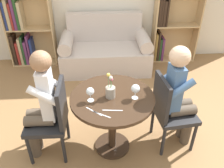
# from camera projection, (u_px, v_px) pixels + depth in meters

# --- Properties ---
(ground_plane) EXTENTS (16.00, 16.00, 0.00)m
(ground_plane) POSITION_uv_depth(u_px,v_px,m) (112.00, 146.00, 2.79)
(ground_plane) COLOR olive
(round_table) EXTENTS (0.86, 0.86, 0.73)m
(round_table) POSITION_uv_depth(u_px,v_px,m) (112.00, 109.00, 2.47)
(round_table) COLOR #382619
(round_table) RESTS_ON ground_plane
(couch) EXTENTS (1.53, 0.80, 0.92)m
(couch) POSITION_uv_depth(u_px,v_px,m) (105.00, 51.00, 4.19)
(couch) COLOR beige
(couch) RESTS_ON ground_plane
(bookshelf_left) EXTENTS (0.80, 0.28, 1.35)m
(bookshelf_left) POSITION_uv_depth(u_px,v_px,m) (25.00, 31.00, 4.16)
(bookshelf_left) COLOR tan
(bookshelf_left) RESTS_ON ground_plane
(bookshelf_right) EXTENTS (0.80, 0.28, 1.35)m
(bookshelf_right) POSITION_uv_depth(u_px,v_px,m) (170.00, 26.00, 4.29)
(bookshelf_right) COLOR tan
(bookshelf_right) RESTS_ON ground_plane
(chair_left) EXTENTS (0.43, 0.43, 0.90)m
(chair_left) POSITION_uv_depth(u_px,v_px,m) (53.00, 117.00, 2.47)
(chair_left) COLOR #232326
(chair_left) RESTS_ON ground_plane
(chair_right) EXTENTS (0.47, 0.47, 0.90)m
(chair_right) POSITION_uv_depth(u_px,v_px,m) (170.00, 110.00, 2.57)
(chair_right) COLOR #232326
(chair_right) RESTS_ON ground_plane
(person_left) EXTENTS (0.42, 0.34, 1.25)m
(person_left) POSITION_uv_depth(u_px,v_px,m) (41.00, 105.00, 2.37)
(person_left) COLOR brown
(person_left) RESTS_ON ground_plane
(person_right) EXTENTS (0.44, 0.37, 1.24)m
(person_right) POSITION_uv_depth(u_px,v_px,m) (179.00, 96.00, 2.50)
(person_right) COLOR brown
(person_right) RESTS_ON ground_plane
(wine_glass_left) EXTENTS (0.08, 0.08, 0.15)m
(wine_glass_left) POSITION_uv_depth(u_px,v_px,m) (90.00, 92.00, 2.27)
(wine_glass_left) COLOR white
(wine_glass_left) RESTS_ON round_table
(wine_glass_right) EXTENTS (0.09, 0.09, 0.16)m
(wine_glass_right) POSITION_uv_depth(u_px,v_px,m) (135.00, 89.00, 2.31)
(wine_glass_right) COLOR white
(wine_glass_right) RESTS_ON round_table
(flower_vase) EXTENTS (0.10, 0.10, 0.27)m
(flower_vase) POSITION_uv_depth(u_px,v_px,m) (110.00, 91.00, 2.34)
(flower_vase) COLOR #9E9384
(flower_vase) RESTS_ON round_table
(knife_left_setting) EXTENTS (0.15, 0.13, 0.00)m
(knife_left_setting) POSITION_uv_depth(u_px,v_px,m) (94.00, 111.00, 2.19)
(knife_left_setting) COLOR silver
(knife_left_setting) RESTS_ON round_table
(fork_left_setting) EXTENTS (0.19, 0.03, 0.00)m
(fork_left_setting) POSITION_uv_depth(u_px,v_px,m) (113.00, 110.00, 2.21)
(fork_left_setting) COLOR silver
(fork_left_setting) RESTS_ON round_table
(knife_right_setting) EXTENTS (0.17, 0.11, 0.00)m
(knife_right_setting) POSITION_uv_depth(u_px,v_px,m) (101.00, 114.00, 2.16)
(knife_right_setting) COLOR silver
(knife_right_setting) RESTS_ON round_table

